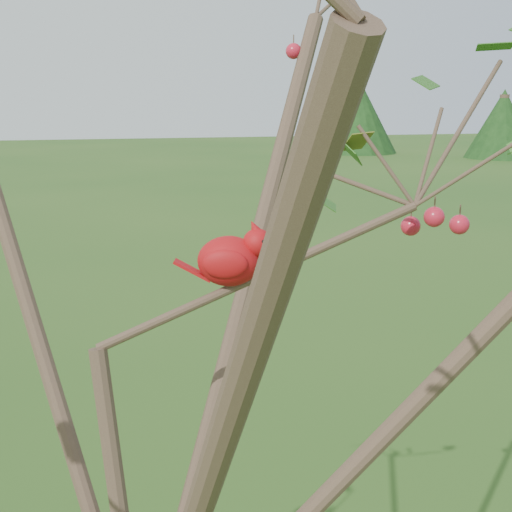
# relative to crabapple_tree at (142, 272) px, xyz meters

# --- Properties ---
(crabapple_tree) EXTENTS (2.35, 2.05, 2.95)m
(crabapple_tree) POSITION_rel_crabapple_tree_xyz_m (0.00, 0.00, 0.00)
(crabapple_tree) COLOR #3F2C22
(crabapple_tree) RESTS_ON ground
(cardinal) EXTENTS (0.19, 0.12, 0.14)m
(cardinal) POSITION_rel_crabapple_tree_xyz_m (0.18, 0.10, -0.01)
(cardinal) COLOR #AE0E10
(cardinal) RESTS_ON ground
(distant_trees) EXTENTS (36.41, 11.14, 3.14)m
(distant_trees) POSITION_rel_crabapple_tree_xyz_m (-0.09, 24.35, -0.70)
(distant_trees) COLOR #3F2C22
(distant_trees) RESTS_ON ground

